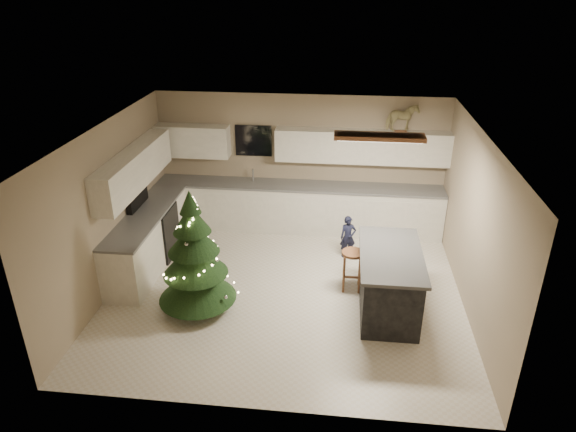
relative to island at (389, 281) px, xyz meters
The scene contains 8 objects.
ground_plane 1.67m from the island, 168.67° to the left, with size 5.50×5.50×0.00m, color beige.
room_shell 2.03m from the island, 168.44° to the left, with size 5.52×5.02×2.61m.
cabinetry 3.18m from the island, 141.67° to the left, with size 5.50×3.20×2.00m.
island is the anchor object (origin of this frame).
bar_stool 0.72m from the island, 137.51° to the left, with size 0.35×0.35×0.67m.
christmas_tree 2.86m from the island, behind, with size 1.20×1.16×1.91m.
toddler 1.64m from the island, 111.68° to the left, with size 0.28×0.19×0.77m, color black.
rocking_horse 3.19m from the island, 84.46° to the left, with size 0.62×0.44×0.49m.
Camera 1 is at (0.81, -6.86, 4.59)m, focal length 32.00 mm.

